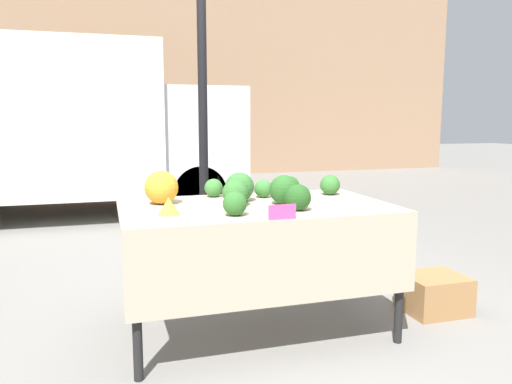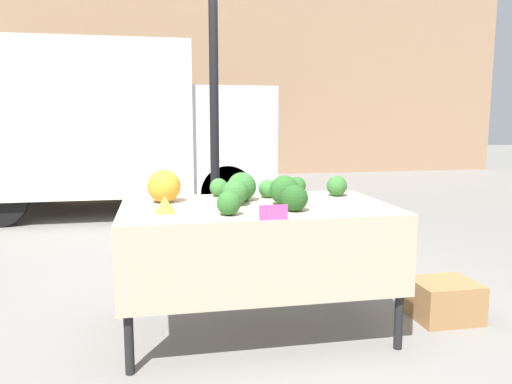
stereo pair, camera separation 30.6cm
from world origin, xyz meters
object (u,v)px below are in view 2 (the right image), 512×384
orange_cauliflower (164,186)px  produce_crate (444,300)px  parked_truck (109,125)px  price_sign (274,212)px

orange_cauliflower → produce_crate: (1.82, -0.28, -0.78)m
parked_truck → price_sign: size_ratio=27.87×
orange_cauliflower → produce_crate: bearing=-8.6°
parked_truck → price_sign: parked_truck is taller
price_sign → parked_truck: bearing=104.2°
orange_cauliflower → price_sign: orange_cauliflower is taller
orange_cauliflower → produce_crate: orange_cauliflower is taller
parked_truck → produce_crate: bearing=-61.4°
orange_cauliflower → produce_crate: size_ratio=0.51×
orange_cauliflower → parked_truck: bearing=99.4°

